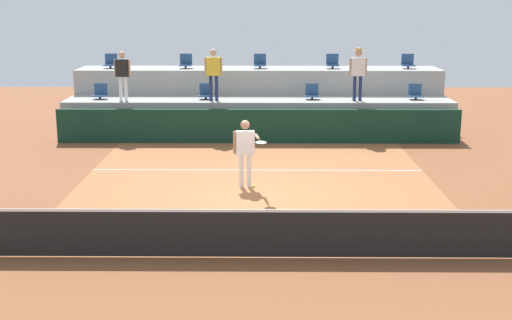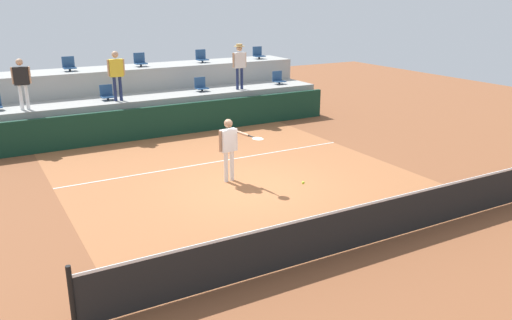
{
  "view_description": "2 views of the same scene",
  "coord_description": "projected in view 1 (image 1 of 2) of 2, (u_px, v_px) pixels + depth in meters",
  "views": [
    {
      "loc": [
        0.14,
        -15.63,
        4.62
      ],
      "look_at": [
        0.0,
        -1.78,
        1.3
      ],
      "focal_mm": 47.91,
      "sensor_mm": 36.0,
      "label": 1
    },
    {
      "loc": [
        -6.11,
        -11.04,
        4.72
      ],
      "look_at": [
        -0.42,
        -0.98,
        1.08
      ],
      "focal_mm": 36.52,
      "sensor_mm": 36.0,
      "label": 2
    }
  ],
  "objects": [
    {
      "name": "ground_plane",
      "position": [
        257.0,
        195.0,
        16.28
      ],
      "size": [
        40.0,
        40.0,
        0.0
      ],
      "primitive_type": "plane",
      "color": "brown"
    },
    {
      "name": "court_inner_paint",
      "position": [
        257.0,
        184.0,
        17.25
      ],
      "size": [
        9.0,
        10.0,
        0.01
      ],
      "primitive_type": "cube",
      "color": "#A36038",
      "rests_on": "ground_plane"
    },
    {
      "name": "court_service_line",
      "position": [
        257.0,
        170.0,
        18.61
      ],
      "size": [
        9.0,
        0.06,
        0.0
      ],
      "primitive_type": "cube",
      "color": "silver",
      "rests_on": "ground_plane"
    },
    {
      "name": "tennis_net",
      "position": [
        255.0,
        232.0,
        12.27
      ],
      "size": [
        10.48,
        0.08,
        1.07
      ],
      "color": "black",
      "rests_on": "ground_plane"
    },
    {
      "name": "sponsor_backboard",
      "position": [
        258.0,
        126.0,
        21.99
      ],
      "size": [
        13.0,
        0.16,
        1.1
      ],
      "primitive_type": "cube",
      "color": "#0F3323",
      "rests_on": "ground_plane"
    },
    {
      "name": "seating_tier_lower",
      "position": [
        258.0,
        117.0,
        23.23
      ],
      "size": [
        13.0,
        1.8,
        1.25
      ],
      "primitive_type": "cube",
      "color": "#9E9E99",
      "rests_on": "ground_plane"
    },
    {
      "name": "seating_tier_upper",
      "position": [
        259.0,
        97.0,
        24.88
      ],
      "size": [
        13.0,
        1.8,
        2.1
      ],
      "primitive_type": "cube",
      "color": "#9E9E99",
      "rests_on": "ground_plane"
    },
    {
      "name": "stadium_chair_lower_far_left",
      "position": [
        100.0,
        93.0,
        23.02
      ],
      "size": [
        0.44,
        0.4,
        0.52
      ],
      "color": "#2D2D33",
      "rests_on": "seating_tier_lower"
    },
    {
      "name": "stadium_chair_lower_left",
      "position": [
        206.0,
        93.0,
        22.99
      ],
      "size": [
        0.44,
        0.4,
        0.52
      ],
      "color": "#2D2D33",
      "rests_on": "seating_tier_lower"
    },
    {
      "name": "stadium_chair_lower_right",
      "position": [
        312.0,
        93.0,
        22.96
      ],
      "size": [
        0.44,
        0.4,
        0.52
      ],
      "color": "#2D2D33",
      "rests_on": "seating_tier_lower"
    },
    {
      "name": "stadium_chair_lower_far_right",
      "position": [
        415.0,
        93.0,
        22.92
      ],
      "size": [
        0.44,
        0.4,
        0.52
      ],
      "color": "#2D2D33",
      "rests_on": "seating_tier_lower"
    },
    {
      "name": "stadium_chair_upper_far_left",
      "position": [
        111.0,
        62.0,
        24.57
      ],
      "size": [
        0.44,
        0.4,
        0.52
      ],
      "color": "#2D2D33",
      "rests_on": "seating_tier_upper"
    },
    {
      "name": "stadium_chair_upper_left",
      "position": [
        186.0,
        62.0,
        24.55
      ],
      "size": [
        0.44,
        0.4,
        0.52
      ],
      "color": "#2D2D33",
      "rests_on": "seating_tier_upper"
    },
    {
      "name": "stadium_chair_upper_center",
      "position": [
        260.0,
        62.0,
        24.52
      ],
      "size": [
        0.44,
        0.4,
        0.52
      ],
      "color": "#2D2D33",
      "rests_on": "seating_tier_upper"
    },
    {
      "name": "stadium_chair_upper_right",
      "position": [
        333.0,
        62.0,
        24.5
      ],
      "size": [
        0.44,
        0.4,
        0.52
      ],
      "color": "#2D2D33",
      "rests_on": "seating_tier_upper"
    },
    {
      "name": "stadium_chair_upper_far_right",
      "position": [
        408.0,
        62.0,
        24.47
      ],
      "size": [
        0.44,
        0.4,
        0.52
      ],
      "color": "#2D2D33",
      "rests_on": "seating_tier_upper"
    },
    {
      "name": "tennis_player",
      "position": [
        246.0,
        147.0,
        16.71
      ],
      "size": [
        0.84,
        1.17,
        1.69
      ],
      "color": "white",
      "rests_on": "ground_plane"
    },
    {
      "name": "spectator_in_grey",
      "position": [
        122.0,
        71.0,
        22.47
      ],
      "size": [
        0.57,
        0.27,
        1.62
      ],
      "color": "white",
      "rests_on": "seating_tier_lower"
    },
    {
      "name": "spectator_in_white",
      "position": [
        213.0,
        70.0,
        22.42
      ],
      "size": [
        0.6,
        0.24,
        1.7
      ],
      "color": "navy",
      "rests_on": "seating_tier_lower"
    },
    {
      "name": "spectator_with_hat",
      "position": [
        358.0,
        69.0,
        22.37
      ],
      "size": [
        0.59,
        0.42,
        1.74
      ],
      "color": "navy",
      "rests_on": "seating_tier_lower"
    },
    {
      "name": "tennis_ball",
      "position": [
        254.0,
        187.0,
        13.77
      ],
      "size": [
        0.07,
        0.07,
        0.07
      ],
      "color": "#CCE033"
    }
  ]
}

